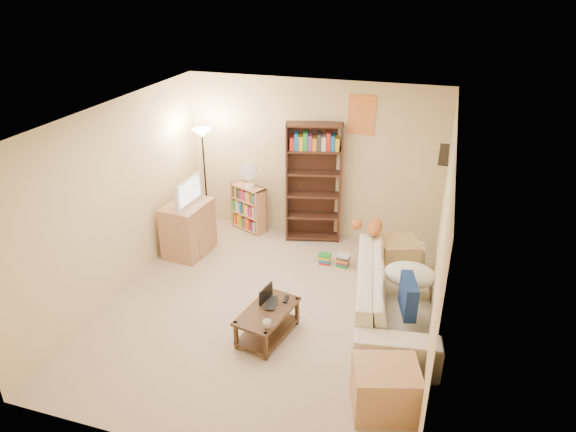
{
  "coord_description": "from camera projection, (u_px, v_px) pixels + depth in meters",
  "views": [
    {
      "loc": [
        1.85,
        -5.07,
        3.91
      ],
      "look_at": [
        0.1,
        0.63,
        1.05
      ],
      "focal_mm": 32.0,
      "sensor_mm": 36.0,
      "label": 1
    }
  ],
  "objects": [
    {
      "name": "book_stacks",
      "position": [
        335.0,
        259.0,
        7.51
      ],
      "size": [
        0.46,
        0.15,
        0.19
      ],
      "color": "red",
      "rests_on": "ground"
    },
    {
      "name": "floor_lamp",
      "position": [
        203.0,
        152.0,
        7.83
      ],
      "size": [
        0.3,
        0.3,
        1.76
      ],
      "color": "black",
      "rests_on": "ground"
    },
    {
      "name": "cream_blanket",
      "position": [
        410.0,
        275.0,
        6.2
      ],
      "size": [
        0.63,
        0.45,
        0.27
      ],
      "primitive_type": "ellipsoid",
      "color": "silver",
      "rests_on": "sofa"
    },
    {
      "name": "tv_stand",
      "position": [
        188.0,
        228.0,
        7.72
      ],
      "size": [
        0.59,
        0.79,
        0.8
      ],
      "primitive_type": "cube",
      "rotation": [
        0.0,
        0.0,
        -0.08
      ],
      "color": "tan",
      "rests_on": "ground"
    },
    {
      "name": "laptop",
      "position": [
        275.0,
        303.0,
        6.02
      ],
      "size": [
        0.35,
        0.28,
        0.02
      ],
      "primitive_type": "imported",
      "rotation": [
        0.0,
        0.0,
        1.74
      ],
      "color": "black",
      "rests_on": "coffee_table"
    },
    {
      "name": "side_table",
      "position": [
        398.0,
        258.0,
        7.15
      ],
      "size": [
        0.63,
        0.63,
        0.56
      ],
      "primitive_type": "cube",
      "rotation": [
        0.0,
        0.0,
        0.34
      ],
      "color": "tan",
      "rests_on": "ground"
    },
    {
      "name": "mug",
      "position": [
        267.0,
        324.0,
        5.61
      ],
      "size": [
        0.19,
        0.19,
        0.09
      ],
      "primitive_type": "imported",
      "rotation": [
        0.0,
        0.0,
        -0.58
      ],
      "color": "silver",
      "rests_on": "coffee_table"
    },
    {
      "name": "laptop_screen",
      "position": [
        266.0,
        294.0,
        6.03
      ],
      "size": [
        0.07,
        0.27,
        0.19
      ],
      "primitive_type": "cube",
      "rotation": [
        0.0,
        0.0,
        -0.2
      ],
      "color": "white",
      "rests_on": "laptop"
    },
    {
      "name": "television",
      "position": [
        185.0,
        192.0,
        7.46
      ],
      "size": [
        0.71,
        0.2,
        0.4
      ],
      "primitive_type": "imported",
      "rotation": [
        0.0,
        0.0,
        1.49
      ],
      "color": "black",
      "rests_on": "tv_stand"
    },
    {
      "name": "navy_pillow",
      "position": [
        408.0,
        296.0,
        5.67
      ],
      "size": [
        0.24,
        0.47,
        0.41
      ],
      "primitive_type": "cube",
      "rotation": [
        0.0,
        0.0,
        1.82
      ],
      "color": "navy",
      "rests_on": "sofa"
    },
    {
      "name": "short_bookshelf",
      "position": [
        249.0,
        208.0,
        8.42
      ],
      "size": [
        0.65,
        0.47,
        0.77
      ],
      "rotation": [
        0.0,
        0.0,
        -0.43
      ],
      "color": "tan",
      "rests_on": "ground"
    },
    {
      "name": "desk_fan",
      "position": [
        249.0,
        174.0,
        8.11
      ],
      "size": [
        0.27,
        0.15,
        0.42
      ],
      "color": "silver",
      "rests_on": "short_bookshelf"
    },
    {
      "name": "sofa",
      "position": [
        394.0,
        293.0,
        6.28
      ],
      "size": [
        2.62,
        1.59,
        0.69
      ],
      "primitive_type": "imported",
      "rotation": [
        0.0,
        0.0,
        1.72
      ],
      "color": "beige",
      "rests_on": "ground"
    },
    {
      "name": "tv_remote",
      "position": [
        286.0,
        299.0,
        6.1
      ],
      "size": [
        0.06,
        0.15,
        0.02
      ],
      "primitive_type": "cube",
      "rotation": [
        0.0,
        0.0,
        0.1
      ],
      "color": "black",
      "rests_on": "coffee_table"
    },
    {
      "name": "end_cabinet",
      "position": [
        385.0,
        389.0,
        4.96
      ],
      "size": [
        0.74,
        0.67,
        0.52
      ],
      "primitive_type": "cube",
      "rotation": [
        0.0,
        0.0,
        0.28
      ],
      "color": "tan",
      "rests_on": "ground"
    },
    {
      "name": "coffee_table",
      "position": [
        268.0,
        320.0,
        5.98
      ],
      "size": [
        0.62,
        0.91,
        0.37
      ],
      "rotation": [
        0.0,
        0.0,
        -0.2
      ],
      "color": "#3C2917",
      "rests_on": "ground"
    },
    {
      "name": "tall_bookshelf",
      "position": [
        314.0,
        180.0,
        7.87
      ],
      "size": [
        0.89,
        0.48,
        1.89
      ],
      "rotation": [
        0.0,
        0.0,
        0.24
      ],
      "color": "#432219",
      "rests_on": "ground"
    },
    {
      "name": "tabby_cat",
      "position": [
        372.0,
        227.0,
        6.94
      ],
      "size": [
        0.55,
        0.25,
        0.19
      ],
      "color": "#BF6028",
      "rests_on": "sofa"
    },
    {
      "name": "room",
      "position": [
        264.0,
        192.0,
        5.85
      ],
      "size": [
        4.5,
        4.54,
        2.52
      ],
      "color": "#C7AC95",
      "rests_on": "ground"
    }
  ]
}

